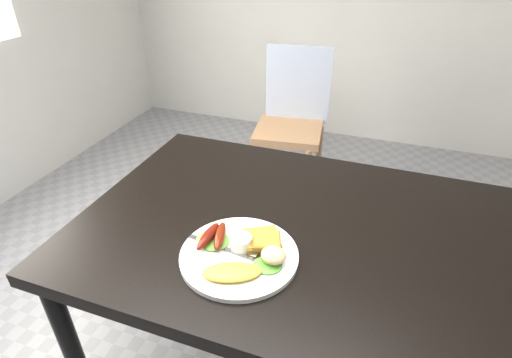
# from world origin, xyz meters

# --- Properties ---
(dining_table) EXTENTS (1.20, 0.80, 0.04)m
(dining_table) POSITION_xyz_m (0.00, 0.00, 0.73)
(dining_table) COLOR black
(dining_table) RESTS_ON ground
(dining_chair) EXTENTS (0.41, 0.41, 0.04)m
(dining_chair) POSITION_xyz_m (-0.36, 1.19, 0.45)
(dining_chair) COLOR #A3754E
(dining_chair) RESTS_ON ground
(person) EXTENTS (0.55, 0.46, 1.32)m
(person) POSITION_xyz_m (-0.13, 0.69, 0.66)
(person) COLOR navy
(person) RESTS_ON ground
(plate) EXTENTS (0.28, 0.28, 0.01)m
(plate) POSITION_xyz_m (-0.12, -0.17, 0.76)
(plate) COLOR white
(plate) RESTS_ON dining_table
(lettuce_left) EXTENTS (0.11, 0.10, 0.01)m
(lettuce_left) POSITION_xyz_m (-0.20, -0.15, 0.77)
(lettuce_left) COLOR #4E8B1C
(lettuce_left) RESTS_ON plate
(lettuce_right) EXTENTS (0.08, 0.07, 0.01)m
(lettuce_right) POSITION_xyz_m (-0.04, -0.19, 0.77)
(lettuce_right) COLOR #3E8B2E
(lettuce_right) RESTS_ON plate
(omelette) EXTENTS (0.15, 0.11, 0.02)m
(omelette) POSITION_xyz_m (-0.11, -0.24, 0.77)
(omelette) COLOR #FFBD43
(omelette) RESTS_ON plate
(sausage_a) EXTENTS (0.03, 0.11, 0.03)m
(sausage_a) POSITION_xyz_m (-0.20, -0.16, 0.78)
(sausage_a) COLOR #5F150E
(sausage_a) RESTS_ON lettuce_left
(sausage_b) EXTENTS (0.05, 0.11, 0.03)m
(sausage_b) POSITION_xyz_m (-0.18, -0.14, 0.78)
(sausage_b) COLOR #6A0C05
(sausage_b) RESTS_ON lettuce_left
(ramekin) EXTENTS (0.06, 0.06, 0.03)m
(ramekin) POSITION_xyz_m (-0.12, -0.15, 0.78)
(ramekin) COLOR white
(ramekin) RESTS_ON plate
(toast_a) EXTENTS (0.12, 0.12, 0.01)m
(toast_a) POSITION_xyz_m (-0.08, -0.11, 0.77)
(toast_a) COLOR #985B19
(toast_a) RESTS_ON plate
(toast_b) EXTENTS (0.08, 0.08, 0.01)m
(toast_b) POSITION_xyz_m (-0.06, -0.12, 0.78)
(toast_b) COLOR brown
(toast_b) RESTS_ON toast_a
(potato_salad) EXTENTS (0.07, 0.07, 0.03)m
(potato_salad) POSITION_xyz_m (-0.03, -0.17, 0.79)
(potato_salad) COLOR beige
(potato_salad) RESTS_ON lettuce_right
(fork) EXTENTS (0.18, 0.04, 0.00)m
(fork) POSITION_xyz_m (-0.17, -0.16, 0.76)
(fork) COLOR #ADAFB7
(fork) RESTS_ON plate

